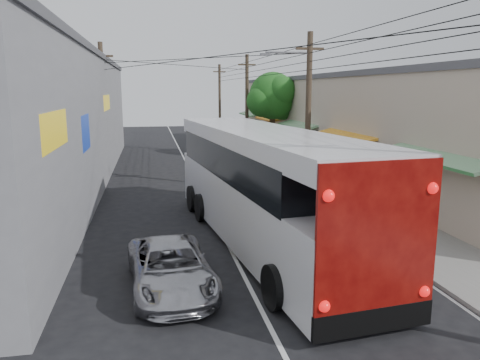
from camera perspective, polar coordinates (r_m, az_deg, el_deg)
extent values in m
plane|color=black|center=(10.93, 3.89, -17.86)|extent=(120.00, 120.00, 0.00)
cube|color=slate|center=(31.04, 6.17, 1.25)|extent=(3.00, 80.00, 0.12)
cube|color=#B9A893|center=(34.11, 12.58, 6.90)|extent=(6.00, 40.00, 6.00)
cube|color=#4C4C51|center=(34.04, 12.81, 12.11)|extent=(6.20, 40.00, 0.30)
cube|color=#1C802D|center=(18.49, 22.75, 2.77)|extent=(1.39, 6.00, 0.46)
cube|color=orange|center=(25.49, 12.84, 5.37)|extent=(1.39, 6.00, 0.46)
cube|color=#1C802D|center=(32.95, 7.26, 6.77)|extent=(1.39, 6.00, 0.46)
cube|color=orange|center=(40.62, 3.75, 7.61)|extent=(1.39, 6.00, 0.46)
cube|color=#1C802D|center=(48.39, 1.35, 8.16)|extent=(1.39, 6.00, 0.46)
cube|color=gray|center=(27.96, -23.38, 6.46)|extent=(7.00, 36.00, 7.00)
cube|color=#4C4C51|center=(27.96, -23.95, 13.82)|extent=(7.20, 36.00, 0.30)
cube|color=yellow|center=(13.53, -21.82, 5.68)|extent=(0.12, 3.50, 1.00)
cube|color=#1433A5|center=(19.49, -18.43, 5.51)|extent=(0.12, 2.20, 1.40)
cube|color=yellow|center=(29.37, -16.03, 9.06)|extent=(0.12, 4.00, 0.90)
cylinder|color=#473828|center=(23.57, 8.30, 7.78)|extent=(0.28, 0.28, 8.00)
cube|color=#473828|center=(23.62, 8.52, 15.55)|extent=(1.40, 0.12, 0.12)
cylinder|color=#473828|center=(38.05, 0.84, 9.06)|extent=(0.28, 0.28, 8.00)
cube|color=#473828|center=(38.08, 0.86, 13.88)|extent=(1.40, 0.12, 0.12)
cylinder|color=#473828|center=(52.82, -2.49, 9.59)|extent=(0.28, 0.28, 8.00)
cube|color=#473828|center=(52.85, -2.52, 13.06)|extent=(1.40, 0.12, 0.12)
cylinder|color=#473828|center=(29.40, -16.28, 8.07)|extent=(0.28, 0.28, 8.00)
cube|color=#473828|center=(29.44, -16.62, 14.30)|extent=(1.40, 0.12, 0.12)
cylinder|color=#59595E|center=(23.27, 5.86, 15.19)|extent=(2.20, 0.10, 0.10)
cube|color=#59595E|center=(22.97, 3.13, 15.04)|extent=(0.50, 0.18, 0.12)
cylinder|color=#3F2B19|center=(36.60, 3.94, 5.82)|extent=(0.44, 0.44, 4.00)
sphere|color=#174F15|center=(36.45, 4.00, 10.21)|extent=(3.60, 3.60, 3.60)
sphere|color=#174F15|center=(37.31, 5.25, 9.29)|extent=(2.60, 2.60, 2.60)
sphere|color=#174F15|center=(35.85, 2.74, 9.57)|extent=(2.40, 2.40, 2.40)
sphere|color=#174F15|center=(35.59, 5.06, 10.82)|extent=(2.20, 2.20, 2.20)
sphere|color=#174F15|center=(37.25, 3.19, 10.54)|extent=(2.00, 2.00, 2.00)
cube|color=silver|center=(16.07, 2.78, -3.32)|extent=(4.34, 13.80, 2.15)
cube|color=black|center=(16.28, 2.15, 2.55)|extent=(4.10, 11.55, 1.13)
cube|color=silver|center=(15.65, 2.86, 5.13)|extent=(4.34, 13.80, 0.57)
cube|color=maroon|center=(9.94, 16.50, -7.07)|extent=(2.80, 0.41, 3.28)
cube|color=black|center=(10.61, 15.96, -16.12)|extent=(2.82, 0.43, 0.57)
sphere|color=red|center=(9.80, 10.21, -14.89)|extent=(0.25, 0.25, 0.25)
sphere|color=red|center=(11.02, 21.51, -12.49)|extent=(0.25, 0.25, 0.25)
sphere|color=red|center=(9.05, 10.69, -1.89)|extent=(0.25, 0.25, 0.25)
sphere|color=red|center=(10.36, 22.38, -0.91)|extent=(0.25, 0.25, 0.25)
cylinder|color=black|center=(11.63, 4.26, -12.90)|extent=(0.46, 1.16, 1.13)
cylinder|color=black|center=(12.86, 16.27, -10.91)|extent=(0.46, 1.16, 1.13)
cylinder|color=black|center=(19.03, -4.77, -3.37)|extent=(0.46, 1.16, 1.13)
cylinder|color=black|center=(19.81, 3.24, -2.77)|extent=(0.46, 1.16, 1.13)
cylinder|color=black|center=(20.64, -5.79, -2.25)|extent=(0.46, 1.16, 1.13)
cylinder|color=black|center=(21.36, 1.65, -1.74)|extent=(0.46, 1.16, 1.13)
imported|color=#ADACB3|center=(12.75, -8.45, -10.50)|extent=(2.45, 4.66, 1.25)
imported|color=gray|center=(28.49, 3.63, 2.01)|extent=(2.71, 5.93, 1.68)
imported|color=#28282D|center=(32.20, 0.54, 2.81)|extent=(2.08, 4.24, 1.39)
imported|color=black|center=(39.80, -0.93, 4.35)|extent=(1.47, 4.14, 1.36)
imported|color=pink|center=(21.58, 10.86, -0.96)|extent=(0.57, 0.39, 1.52)
imported|color=#93A7D6|center=(24.29, 13.91, 0.25)|extent=(0.92, 0.85, 1.52)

